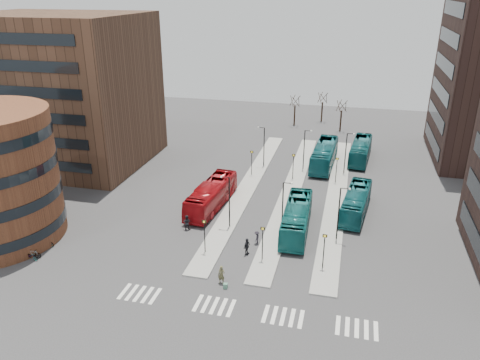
% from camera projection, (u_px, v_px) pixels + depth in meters
% --- Properties ---
extents(ground, '(160.00, 160.00, 0.00)m').
position_uv_depth(ground, '(212.00, 339.00, 36.55)').
color(ground, '#303032').
rests_on(ground, ground).
extents(island_left, '(2.50, 45.00, 0.15)m').
position_uv_depth(island_left, '(248.00, 186.00, 64.29)').
color(island_left, gray).
rests_on(island_left, ground).
extents(island_mid, '(2.50, 45.00, 0.15)m').
position_uv_depth(island_mid, '(291.00, 190.00, 62.96)').
color(island_mid, gray).
rests_on(island_mid, ground).
extents(island_right, '(2.50, 45.00, 0.15)m').
position_uv_depth(island_right, '(337.00, 195.00, 61.64)').
color(island_right, gray).
rests_on(island_right, ground).
extents(suitcase, '(0.43, 0.36, 0.49)m').
position_uv_depth(suitcase, '(225.00, 286.00, 42.57)').
color(suitcase, navy).
rests_on(suitcase, ground).
extents(red_bus, '(3.69, 11.86, 3.25)m').
position_uv_depth(red_bus, '(212.00, 195.00, 57.72)').
color(red_bus, '#9D0C11').
rests_on(red_bus, ground).
extents(teal_bus_a, '(3.03, 11.51, 3.19)m').
position_uv_depth(teal_bus_a, '(297.00, 218.00, 52.15)').
color(teal_bus_a, '#136161').
rests_on(teal_bus_a, ground).
extents(teal_bus_b, '(3.52, 12.49, 3.44)m').
position_uv_depth(teal_bus_b, '(324.00, 155.00, 71.22)').
color(teal_bus_b, '#135A61').
rests_on(teal_bus_b, ground).
extents(teal_bus_c, '(3.77, 10.92, 2.98)m').
position_uv_depth(teal_bus_c, '(356.00, 202.00, 56.15)').
color(teal_bus_c, '#12575D').
rests_on(teal_bus_c, ground).
extents(teal_bus_d, '(3.61, 11.43, 3.13)m').
position_uv_depth(teal_bus_d, '(361.00, 150.00, 73.63)').
color(teal_bus_d, '#115559').
rests_on(teal_bus_d, ground).
extents(traveller, '(0.70, 0.49, 1.83)m').
position_uv_depth(traveller, '(221.00, 275.00, 43.03)').
color(traveller, brown).
rests_on(traveller, ground).
extents(commuter_a, '(0.88, 0.69, 1.77)m').
position_uv_depth(commuter_a, '(187.00, 222.00, 52.64)').
color(commuter_a, black).
rests_on(commuter_a, ground).
extents(commuter_b, '(0.76, 1.15, 1.82)m').
position_uv_depth(commuter_b, '(247.00, 246.00, 47.74)').
color(commuter_b, black).
rests_on(commuter_b, ground).
extents(commuter_c, '(0.65, 1.00, 1.46)m').
position_uv_depth(commuter_c, '(257.00, 238.00, 49.79)').
color(commuter_c, black).
rests_on(commuter_c, ground).
extents(bicycle_near, '(1.68, 0.74, 0.86)m').
position_uv_depth(bicycle_near, '(31.00, 256.00, 46.94)').
color(bicycle_near, gray).
rests_on(bicycle_near, ground).
extents(bicycle_mid, '(1.71, 0.76, 0.99)m').
position_uv_depth(bicycle_mid, '(33.00, 254.00, 47.19)').
color(bicycle_mid, gray).
rests_on(bicycle_mid, ground).
extents(bicycle_far, '(1.71, 1.00, 0.85)m').
position_uv_depth(bicycle_far, '(48.00, 242.00, 49.51)').
color(bicycle_far, gray).
rests_on(bicycle_far, ground).
extents(crosswalk_stripes, '(22.35, 2.40, 0.01)m').
position_uv_depth(crosswalk_stripes, '(245.00, 310.00, 39.74)').
color(crosswalk_stripes, silver).
rests_on(crosswalk_stripes, ground).
extents(office_block, '(25.00, 20.12, 22.00)m').
position_uv_depth(office_block, '(60.00, 90.00, 70.31)').
color(office_block, '#4E3324').
rests_on(office_block, ground).
extents(sign_poles, '(12.45, 22.12, 3.65)m').
position_uv_depth(sign_poles, '(281.00, 195.00, 55.88)').
color(sign_poles, black).
rests_on(sign_poles, ground).
extents(lamp_posts, '(14.04, 20.24, 6.12)m').
position_uv_depth(lamp_posts, '(295.00, 172.00, 59.69)').
color(lamp_posts, black).
rests_on(lamp_posts, ground).
extents(bare_trees, '(10.97, 8.14, 5.90)m').
position_uv_depth(bare_trees, '(319.00, 112.00, 91.08)').
color(bare_trees, black).
rests_on(bare_trees, ground).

